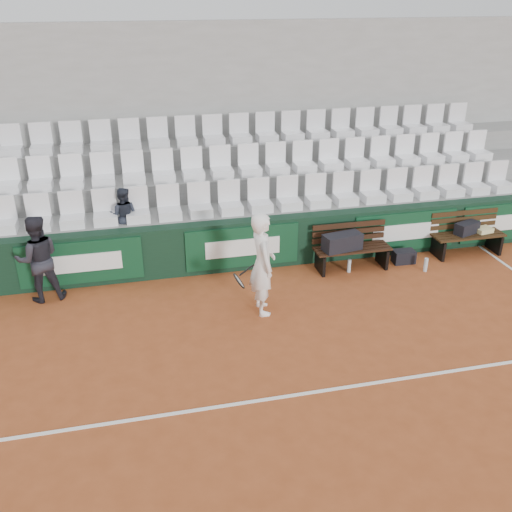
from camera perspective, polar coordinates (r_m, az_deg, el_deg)
The scene contains 21 objects.
ground at distance 8.11m, azimuth 5.81°, elevation -13.42°, with size 80.00×80.00×0.00m, color #9F4A24.
court_baseline at distance 8.11m, azimuth 5.81°, elevation -13.39°, with size 18.00×0.06×0.01m, color white.
back_barrier at distance 11.16m, azimuth -0.18°, elevation 1.27°, with size 18.00×0.34×1.00m.
grandstand_tier_front at distance 11.72m, azimuth -1.19°, elevation 2.47°, with size 18.00×0.95×1.00m, color gray.
grandstand_tier_mid at distance 12.50m, azimuth -2.11°, elevation 5.08°, with size 18.00×0.95×1.45m, color gray.
grandstand_tier_back at distance 13.31m, azimuth -2.92°, elevation 7.37°, with size 18.00×0.95×1.90m, color gray.
grandstand_rear_wall at distance 13.58m, azimuth -3.53°, elevation 13.19°, with size 18.00×0.30×4.40m, color #969794.
seat_row_front at distance 11.26m, azimuth -1.05°, elevation 5.95°, with size 11.90×0.44×0.63m, color silver.
seat_row_mid at distance 12.01m, azimuth -2.02°, elevation 9.45°, with size 11.90×0.44×0.63m, color white.
seat_row_back at distance 12.81m, azimuth -2.90°, elevation 12.52°, with size 11.90×0.44×0.63m, color silver.
bench_left at distance 11.35m, azimuth 9.54°, elevation -0.20°, with size 1.50×0.56×0.45m, color black.
bench_right at distance 12.59m, azimuth 20.32°, elevation 1.13°, with size 1.50×0.56×0.45m, color #362210.
sports_bag_left at distance 11.08m, azimuth 8.62°, elevation 1.40°, with size 0.75×0.32×0.32m, color black.
sports_bag_right at distance 12.47m, azimuth 20.34°, elevation 2.64°, with size 0.52×0.24×0.24m, color black.
towel at distance 12.70m, azimuth 21.80°, elevation 2.44°, with size 0.34×0.25×0.10m, color beige.
sports_bag_ground at distance 11.85m, azimuth 14.55°, elevation -0.05°, with size 0.43×0.26×0.26m, color black.
water_bottle_near at distance 11.24m, azimuth 9.29°, elevation -0.97°, with size 0.07×0.07×0.27m, color #B1C2C8.
water_bottle_far at distance 11.61m, azimuth 16.61°, elevation -0.85°, with size 0.08×0.08×0.28m, color silver.
tennis_player at distance 9.45m, azimuth 0.64°, elevation -0.80°, with size 0.71×0.65×1.79m.
ball_kid at distance 10.56m, azimuth -20.95°, elevation -0.27°, with size 0.77×0.60×1.58m, color #212029.
spectator_c at distance 11.02m, azimuth -13.30°, elevation 6.14°, with size 0.54×0.42×1.11m, color #1F232E.
Camera 1 is at (-2.19, -5.94, 5.07)m, focal length 40.00 mm.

